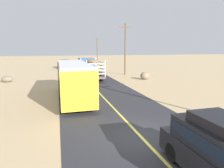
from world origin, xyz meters
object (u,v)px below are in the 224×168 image
suv_near (222,151)px  power_pole_far (97,50)px  car_far (65,64)px  boulder_mid_field (7,79)px  bus (74,80)px  power_pole_mid (125,48)px  livestock_truck (88,66)px  boulder_far_horizon (145,76)px

suv_near → power_pole_far: 51.94m
suv_near → car_far: suv_near is taller
power_pole_far → boulder_mid_field: 32.83m
bus → car_far: size_ratio=2.16×
power_pole_mid → power_pole_far: bearing=90.0°
suv_near → power_pole_far: (6.10, 51.49, 2.90)m
car_far → power_pole_far: bearing=47.5°
livestock_truck → suv_near: bearing=-89.1°
car_far → boulder_mid_field: car_far is taller
suv_near → boulder_far_horizon: 22.51m
boulder_mid_field → power_pole_mid: bearing=9.5°
livestock_truck → boulder_far_horizon: 9.00m
bus → boulder_far_horizon: (10.91, 8.53, -1.19)m
suv_near → boulder_mid_field: 26.93m
power_pole_far → boulder_far_horizon: bearing=-88.1°
suv_near → car_far: bearing=94.9°
bus → power_pole_mid: power_pole_mid is taller
livestock_truck → power_pole_far: power_pole_far is taller
car_far → boulder_mid_field: size_ratio=3.25×
livestock_truck → bus: 13.70m
power_pole_mid → boulder_mid_field: (-17.88, -2.98, -4.19)m
bus → power_pole_far: size_ratio=1.33×
bus → car_far: 28.21m
suv_near → boulder_mid_field: (-11.78, 24.21, -0.72)m
livestock_truck → boulder_mid_field: (-11.37, -1.89, -1.36)m
power_pole_mid → boulder_mid_field: size_ratio=6.08×
car_far → boulder_mid_field: (-8.28, -16.81, -0.66)m
bus → power_pole_mid: bearing=55.5°
car_far → bus: bearing=-90.6°
livestock_truck → power_pole_mid: size_ratio=1.12×
suv_near → bus: bearing=106.4°
boulder_far_horizon → boulder_mid_field: bearing=171.4°
boulder_mid_field → boulder_far_horizon: (18.91, -2.86, 0.12)m
boulder_far_horizon → power_pole_mid: bearing=100.0°
power_pole_mid → suv_near: bearing=-102.7°
power_pole_mid → car_far: bearing=124.8°
suv_near → power_pole_far: power_pole_far is taller
power_pole_mid → boulder_mid_field: 18.61m
power_pole_far → boulder_far_horizon: power_pole_far is taller
livestock_truck → power_pole_far: 26.32m
boulder_mid_field → boulder_far_horizon: 19.13m
livestock_truck → boulder_far_horizon: livestock_truck is taller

